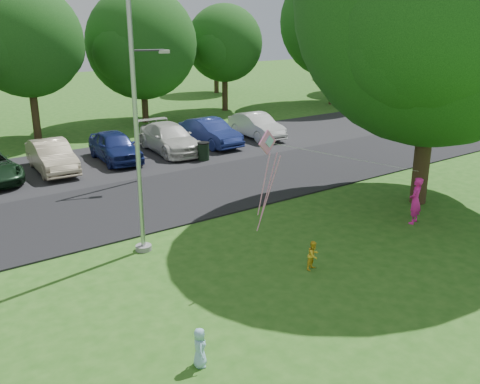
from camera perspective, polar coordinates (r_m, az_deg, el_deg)
ground at (r=15.22m, az=10.56°, el=-9.25°), size 120.00×120.00×0.00m
park_road at (r=21.83m, az=-6.59°, el=-0.31°), size 60.00×6.00×0.06m
parking_strip at (r=27.47m, az=-13.29°, el=3.21°), size 42.00×7.00×0.06m
flagpole at (r=15.80m, az=-11.08°, el=7.79°), size 0.50×0.50×10.00m
street_lamp at (r=23.17m, az=-10.60°, el=9.30°), size 1.56×0.66×5.74m
trash_can at (r=26.83m, az=-3.92°, el=4.31°), size 0.61×0.61×0.96m
big_tree at (r=20.83m, az=20.48°, el=17.76°), size 10.70×10.19×12.53m
tree_row at (r=35.34m, az=-17.29°, el=15.52°), size 64.35×11.94×10.88m
horizon_trees at (r=45.33m, az=-18.23°, el=14.09°), size 77.46×7.20×7.02m
parked_cars at (r=27.20m, az=-13.86°, el=4.62°), size 19.92×5.19×1.47m
woman at (r=19.57m, az=18.20°, el=-0.87°), size 0.71×0.58×1.67m
child_yellow at (r=15.54m, az=7.84°, el=-6.71°), size 0.49×0.42×0.87m
child_blue at (r=11.52m, az=-4.32°, el=-16.22°), size 0.45×0.51×0.88m
kite at (r=14.52m, az=3.31°, el=3.71°), size 6.80×0.71×2.96m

